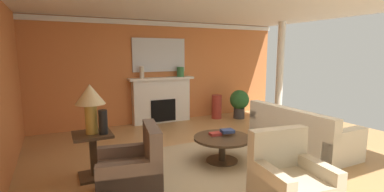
{
  "coord_description": "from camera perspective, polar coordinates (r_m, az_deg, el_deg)",
  "views": [
    {
      "loc": [
        -2.73,
        -4.08,
        1.91
      ],
      "look_at": [
        -0.13,
        1.1,
        1.0
      ],
      "focal_mm": 25.96,
      "sensor_mm": 36.0,
      "label": 1
    }
  ],
  "objects": [
    {
      "name": "area_rug",
      "position": [
        5.08,
        6.15,
        -13.15
      ],
      "size": [
        3.23,
        2.3,
        0.01
      ],
      "primitive_type": "cube",
      "color": "tan",
      "rests_on": "ground_plane"
    },
    {
      "name": "armchair_near_window",
      "position": [
        3.93,
        -12.22,
        -15.34
      ],
      "size": [
        0.93,
        0.93,
        0.95
      ],
      "color": "brown",
      "rests_on": "ground_plane"
    },
    {
      "name": "ground_plane",
      "position": [
        5.26,
        6.81,
        -12.42
      ],
      "size": [
        8.84,
        8.84,
        0.0
      ],
      "primitive_type": "plane",
      "color": "tan"
    },
    {
      "name": "mantel_mirror",
      "position": [
        7.66,
        -6.74,
        8.36
      ],
      "size": [
        1.5,
        0.04,
        0.9
      ],
      "primitive_type": "cube",
      "color": "silver"
    },
    {
      "name": "sofa",
      "position": [
        5.99,
        21.09,
        -7.3
      ],
      "size": [
        0.91,
        2.1,
        0.85
      ],
      "color": "beige",
      "rests_on": "ground_plane"
    },
    {
      "name": "vase_on_side_table",
      "position": [
        4.35,
        -17.79,
        -5.13
      ],
      "size": [
        0.13,
        0.13,
        0.37
      ],
      "primitive_type": "cylinder",
      "color": "black",
      "rests_on": "side_table"
    },
    {
      "name": "potted_plant",
      "position": [
        8.2,
        9.7,
        -1.16
      ],
      "size": [
        0.56,
        0.56,
        0.83
      ],
      "color": "#333333",
      "rests_on": "ground_plane"
    },
    {
      "name": "vase_mantel_right",
      "position": [
        7.73,
        -2.39,
        4.98
      ],
      "size": [
        0.2,
        0.2,
        0.27
      ],
      "primitive_type": "cylinder",
      "color": "#33703D",
      "rests_on": "fireplace"
    },
    {
      "name": "fireplace",
      "position": [
        7.66,
        -6.26,
        -1.07
      ],
      "size": [
        1.8,
        0.35,
        1.24
      ],
      "color": "white",
      "rests_on": "ground_plane"
    },
    {
      "name": "wall_fireplace",
      "position": [
        7.8,
        -6.14,
        4.96
      ],
      "size": [
        7.4,
        0.12,
        2.75
      ],
      "primitive_type": "cube",
      "color": "#CC723D",
      "rests_on": "ground_plane"
    },
    {
      "name": "vase_tall_corner",
      "position": [
        8.13,
        5.08,
        -2.21
      ],
      "size": [
        0.29,
        0.29,
        0.69
      ],
      "primitive_type": "cylinder",
      "color": "#9E3328",
      "rests_on": "ground_plane"
    },
    {
      "name": "table_lamp",
      "position": [
        4.39,
        -20.19,
        -0.61
      ],
      "size": [
        0.44,
        0.44,
        0.75
      ],
      "color": "#B28E38",
      "rests_on": "side_table"
    },
    {
      "name": "column_white",
      "position": [
        8.31,
        17.61,
        4.83
      ],
      "size": [
        0.2,
        0.2,
        2.75
      ],
      "primitive_type": "cylinder",
      "color": "white",
      "rests_on": "ground_plane"
    },
    {
      "name": "coffee_table",
      "position": [
        4.96,
        6.22,
        -9.63
      ],
      "size": [
        1.0,
        1.0,
        0.45
      ],
      "color": "#3D2D1E",
      "rests_on": "ground_plane"
    },
    {
      "name": "crown_moulding",
      "position": [
        7.74,
        -6.09,
        14.54
      ],
      "size": [
        7.4,
        0.08,
        0.12
      ],
      "primitive_type": "cube",
      "color": "white"
    },
    {
      "name": "vase_mantel_left",
      "position": [
        7.34,
        -10.27,
        4.8
      ],
      "size": [
        0.12,
        0.12,
        0.31
      ],
      "primitive_type": "cylinder",
      "color": "beige",
      "rests_on": "fireplace"
    },
    {
      "name": "book_red_cover",
      "position": [
        5.0,
        4.82,
        -7.78
      ],
      "size": [
        0.22,
        0.17,
        0.05
      ],
      "primitive_type": "cube",
      "rotation": [
        0.0,
        0.0,
        -0.11
      ],
      "color": "maroon",
      "rests_on": "coffee_table"
    },
    {
      "name": "armchair_facing_fireplace",
      "position": [
        3.75,
        19.5,
        -16.89
      ],
      "size": [
        0.9,
        0.9,
        0.95
      ],
      "color": "#C1B293",
      "rests_on": "ground_plane"
    },
    {
      "name": "ceiling_panel",
      "position": [
        5.23,
        5.49,
        18.52
      ],
      "size": [
        7.4,
        6.9,
        0.06
      ],
      "primitive_type": "cube",
      "color": "white"
    },
    {
      "name": "side_table",
      "position": [
        4.59,
        -19.63,
        -10.83
      ],
      "size": [
        0.56,
        0.56,
        0.7
      ],
      "color": "#3D2D1E",
      "rests_on": "ground_plane"
    },
    {
      "name": "book_art_folio",
      "position": [
        5.02,
        7.28,
        -7.15
      ],
      "size": [
        0.25,
        0.21,
        0.06
      ],
      "primitive_type": "cube",
      "rotation": [
        0.0,
        0.0,
        -0.16
      ],
      "color": "navy",
      "rests_on": "coffee_table"
    }
  ]
}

